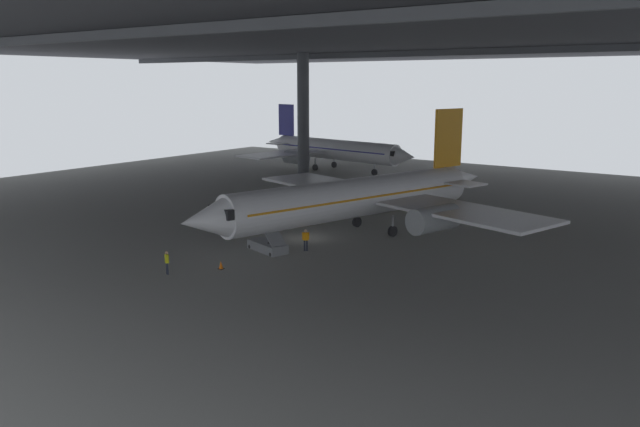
% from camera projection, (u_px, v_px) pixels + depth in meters
% --- Properties ---
extents(ground_plane, '(110.00, 110.00, 0.00)m').
position_uv_depth(ground_plane, '(312.00, 240.00, 51.93)').
color(ground_plane, gray).
extents(hangar_structure, '(121.00, 99.00, 17.80)m').
position_uv_depth(hangar_structure, '(397.00, 35.00, 59.42)').
color(hangar_structure, '#4C4F54').
rests_on(hangar_structure, ground_plane).
extents(airplane_main, '(31.64, 32.05, 10.38)m').
position_uv_depth(airplane_main, '(359.00, 197.00, 53.24)').
color(airplane_main, white).
rests_on(airplane_main, ground_plane).
extents(boarding_stairs, '(4.21, 2.46, 4.43)m').
position_uv_depth(boarding_stairs, '(267.00, 242.00, 48.62)').
color(boarding_stairs, slate).
rests_on(boarding_stairs, ground_plane).
extents(crew_worker_near_nose, '(0.49, 0.37, 1.62)m').
position_uv_depth(crew_worker_near_nose, '(167.00, 261.00, 42.62)').
color(crew_worker_near_nose, '#232838').
rests_on(crew_worker_near_nose, ground_plane).
extents(crew_worker_by_stairs, '(0.44, 0.40, 1.72)m').
position_uv_depth(crew_worker_by_stairs, '(306.00, 239.00, 48.46)').
color(crew_worker_by_stairs, '#232838').
rests_on(crew_worker_by_stairs, ground_plane).
extents(airplane_distant, '(28.93, 28.18, 9.40)m').
position_uv_depth(airplane_distant, '(332.00, 149.00, 92.64)').
color(airplane_distant, white).
rests_on(airplane_distant, ground_plane).
extents(traffic_cone_orange, '(0.36, 0.36, 0.60)m').
position_uv_depth(traffic_cone_orange, '(221.00, 265.00, 43.94)').
color(traffic_cone_orange, black).
rests_on(traffic_cone_orange, ground_plane).
extents(baggage_tug, '(1.48, 2.31, 0.90)m').
position_uv_depth(baggage_tug, '(399.00, 203.00, 65.23)').
color(baggage_tug, yellow).
rests_on(baggage_tug, ground_plane).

